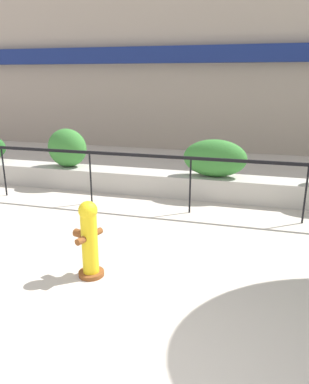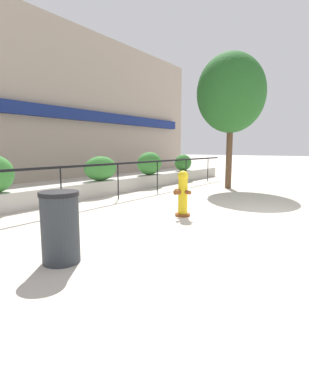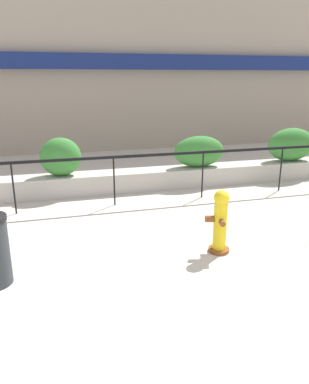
{
  "view_description": "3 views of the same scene",
  "coord_description": "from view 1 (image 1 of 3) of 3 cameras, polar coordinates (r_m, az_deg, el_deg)",
  "views": [
    {
      "loc": [
        1.22,
        -2.14,
        2.63
      ],
      "look_at": [
        -0.32,
        3.42,
        0.85
      ],
      "focal_mm": 35.0,
      "sensor_mm": 36.0,
      "label": 1
    },
    {
      "loc": [
        -6.91,
        -1.44,
        1.6
      ],
      "look_at": [
        -1.46,
        2.46,
        0.61
      ],
      "focal_mm": 28.0,
      "sensor_mm": 36.0,
      "label": 2
    },
    {
      "loc": [
        -3.43,
        -3.18,
        2.83
      ],
      "look_at": [
        -1.61,
        3.42,
        0.71
      ],
      "focal_mm": 35.0,
      "sensor_mm": 36.0,
      "label": 3
    }
  ],
  "objects": [
    {
      "name": "fence_railing_segment",
      "position": [
        7.32,
        5.55,
        4.37
      ],
      "size": [
        15.0,
        0.05,
        1.15
      ],
      "color": "black",
      "rests_on": "ground"
    },
    {
      "name": "building_facade",
      "position": [
        14.24,
        11.39,
        22.34
      ],
      "size": [
        30.0,
        1.36,
        8.0
      ],
      "color": "gray",
      "rests_on": "ground"
    },
    {
      "name": "hedge_bush_2",
      "position": [
        8.36,
        9.18,
        5.11
      ],
      "size": [
        1.4,
        0.62,
        0.83
      ],
      "primitive_type": "ellipsoid",
      "color": "#387F33",
      "rests_on": "planter_wall_low"
    },
    {
      "name": "fire_hydrant",
      "position": [
        5.13,
        -9.92,
        -7.0
      ],
      "size": [
        0.47,
        0.48,
        1.08
      ],
      "color": "brown",
      "rests_on": "ground"
    },
    {
      "name": "hedge_bush_1",
      "position": [
        9.43,
        -13.17,
        6.57
      ],
      "size": [
        0.98,
        0.67,
        0.93
      ],
      "primitive_type": "ellipsoid",
      "color": "#387F33",
      "rests_on": "planter_wall_low"
    },
    {
      "name": "planter_wall_low",
      "position": [
        8.57,
        6.71,
        0.92
      ],
      "size": [
        18.0,
        0.7,
        0.5
      ],
      "primitive_type": "cube",
      "color": "#B7B2A8",
      "rests_on": "ground"
    }
  ]
}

